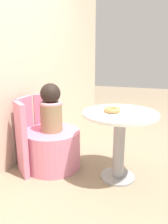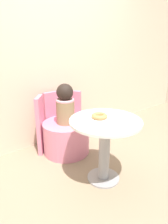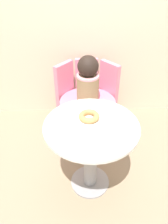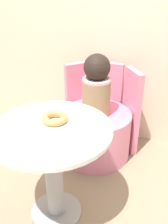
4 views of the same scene
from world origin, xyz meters
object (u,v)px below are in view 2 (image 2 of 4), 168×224
round_table (105,137)px  tub_chair (66,137)px  child_figure (65,104)px  donut (99,116)px

round_table → tub_chair: (0.00, 0.69, -0.27)m
tub_chair → child_figure: size_ratio=1.19×
round_table → child_figure: child_figure is taller
tub_chair → donut: (-0.02, -0.62, 0.47)m
round_table → tub_chair: 0.74m
tub_chair → donut: donut is taller
round_table → child_figure: bearing=89.7°
tub_chair → child_figure: 0.43m
round_table → donut: (-0.01, 0.07, 0.20)m
tub_chair → child_figure: child_figure is taller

